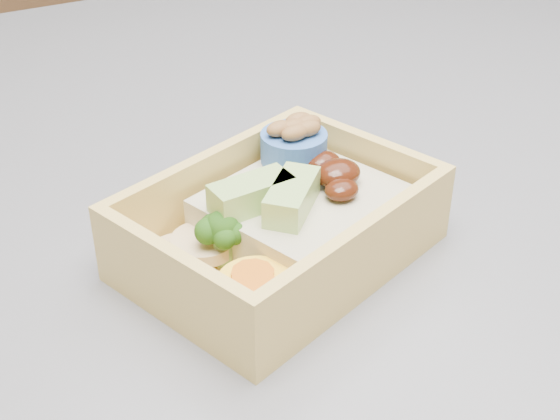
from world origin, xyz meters
TOP-DOWN VIEW (x-y plane):
  - bento_box at (-0.20, -0.24)m, footprint 0.22×0.18m

SIDE VIEW (x-z plane):
  - bento_box at x=-0.20m, z-range 0.91..0.98m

